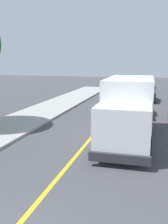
% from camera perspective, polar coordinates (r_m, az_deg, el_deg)
% --- Properties ---
extents(centre_line_yellow, '(0.16, 56.00, 0.01)m').
position_cam_1_polar(centre_line_yellow, '(14.32, 2.29, -5.06)').
color(centre_line_yellow, gold).
rests_on(centre_line_yellow, ground).
extents(box_truck, '(2.54, 7.23, 3.20)m').
position_cam_1_polar(box_truck, '(13.23, 10.07, 1.22)').
color(box_truck, white).
rests_on(box_truck, ground).
extents(parked_car_near, '(2.00, 4.48, 1.67)m').
position_cam_1_polar(parked_car_near, '(19.79, 11.93, 1.70)').
color(parked_car_near, maroon).
rests_on(parked_car_near, ground).
extents(parked_car_mid, '(1.97, 4.47, 1.67)m').
position_cam_1_polar(parked_car_mid, '(26.93, 13.88, 4.20)').
color(parked_car_mid, black).
rests_on(parked_car_mid, ground).
extents(parked_car_far, '(1.90, 4.44, 1.67)m').
position_cam_1_polar(parked_car_far, '(33.98, 13.45, 5.70)').
color(parked_car_far, '#4C564C').
rests_on(parked_car_far, ground).
extents(parked_car_furthest, '(1.81, 4.40, 1.67)m').
position_cam_1_polar(parked_car_furthest, '(39.65, 13.96, 6.48)').
color(parked_car_furthest, silver).
rests_on(parked_car_furthest, ground).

